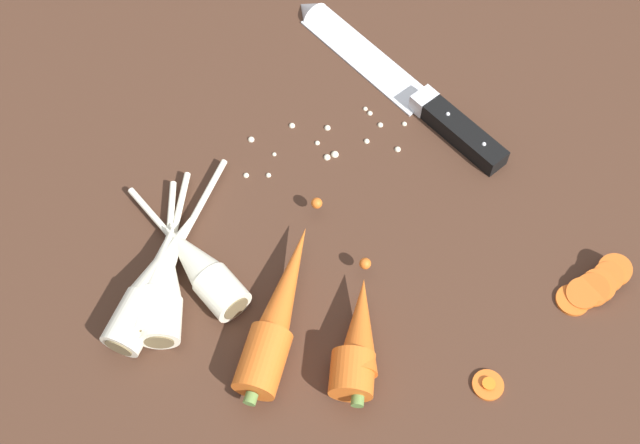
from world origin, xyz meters
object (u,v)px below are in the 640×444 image
parsnip_front (161,277)px  parsnip_mid_right (164,284)px  chefs_knife (390,75)px  carrot_slice_stray_near (488,384)px  whole_carrot (279,312)px  parsnip_back (199,266)px  whole_carrot_second (359,339)px  parsnip_mid_left (156,279)px  carrot_slice_stack (594,286)px

parsnip_front → parsnip_mid_right: size_ratio=1.02×
chefs_knife → carrot_slice_stray_near: (0.69, -39.08, -0.29)cm
chefs_knife → whole_carrot: (-17.80, -29.06, 1.45)cm
whole_carrot → parsnip_mid_right: size_ratio=1.09×
parsnip_mid_right → parsnip_back: bearing=21.7°
chefs_knife → parsnip_front: size_ratio=1.63×
chefs_knife → whole_carrot_second: (-10.63, -33.18, 1.45)cm
parsnip_back → parsnip_mid_right: bearing=-158.3°
parsnip_mid_left → parsnip_mid_right: same height
parsnip_mid_left → carrot_slice_stray_near: parsnip_mid_left is taller
carrot_slice_stack → carrot_slice_stray_near: (-13.33, -7.81, -0.59)cm
whole_carrot_second → parsnip_front: whole_carrot_second is taller
parsnip_mid_left → parsnip_back: 4.40cm
carrot_slice_stack → parsnip_front: bearing=169.3°
parsnip_mid_left → carrot_slice_stray_near: bearing=-27.7°
parsnip_front → carrot_slice_stray_near: parsnip_front is taller
whole_carrot_second → parsnip_mid_left: (-18.66, 9.85, -0.12)cm
parsnip_back → carrot_slice_stack: 39.96cm
parsnip_front → parsnip_mid_left: same height
parsnip_mid_right → carrot_slice_stray_near: parsnip_mid_right is taller
chefs_knife → carrot_slice_stack: 34.27cm
whole_carrot → parsnip_front: bearing=151.9°
carrot_slice_stray_near → parsnip_front: bearing=151.7°
whole_carrot_second → parsnip_mid_right: whole_carrot_second is taller
whole_carrot → parsnip_back: 9.67cm
parsnip_mid_left → parsnip_front: bearing=18.3°
chefs_knife → parsnip_back: 33.68cm
parsnip_mid_right → carrot_slice_stack: 43.24cm
whole_carrot_second → parsnip_back: (-14.33, 10.61, -0.12)cm
chefs_knife → whole_carrot_second: whole_carrot_second is taller
parsnip_back → carrot_slice_stray_near: parsnip_back is taller
chefs_knife → parsnip_mid_left: parsnip_mid_left is taller
parsnip_mid_left → carrot_slice_stack: parsnip_mid_left is taller
carrot_slice_stack → carrot_slice_stray_near: bearing=-149.7°
parsnip_front → carrot_slice_stack: bearing=-10.7°
whole_carrot_second → carrot_slice_stack: (24.66, 1.91, -1.15)cm
parsnip_front → parsnip_back: same height
parsnip_mid_right → parsnip_back: 3.91cm
whole_carrot_second → carrot_slice_stray_near: bearing=-27.5°
chefs_knife → parsnip_back: size_ratio=1.81×
parsnip_front → parsnip_mid_right: 0.88cm
parsnip_front → carrot_slice_stack: (42.83, -8.10, -1.03)cm
whole_carrot → parsnip_back: whole_carrot is taller
parsnip_back → carrot_slice_stray_near: 30.54cm
chefs_knife → parsnip_mid_right: (-28.59, -24.02, 1.33)cm
parsnip_mid_left → parsnip_mid_right: size_ratio=1.14×
chefs_knife → carrot_slice_stack: same height
parsnip_mid_left → carrot_slice_stack: bearing=-10.4°
chefs_knife → parsnip_back: (-24.96, -22.58, 1.33)cm
chefs_knife → parsnip_back: bearing=-137.9°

